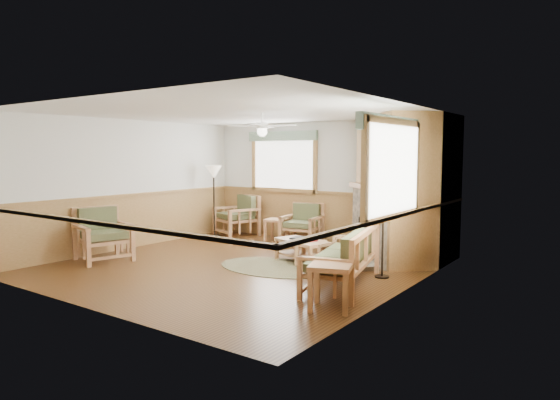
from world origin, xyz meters
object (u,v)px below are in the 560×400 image
Objects in this scene: sofa at (342,257)px; floor_lamp_right at (383,232)px; armchair_back_left at (237,215)px; end_table_sofa at (331,287)px; footstool at (311,253)px; armchair_back_right at (302,224)px; coffee_table at (302,251)px; floor_lamp_left at (214,201)px; end_table_chairs at (276,230)px; armchair_left at (103,234)px.

floor_lamp_right is at bearing 147.39° from sofa.
armchair_back_left is 1.66× the size of end_table_sofa.
end_table_sofa is at bearing -52.55° from footstool.
sofa is at bearing -40.16° from footstool.
armchair_back_right reaches higher than end_table_sofa.
floor_lamp_left is (-3.31, 1.21, 0.65)m from coffee_table.
armchair_back_left is 1.90× the size of end_table_chairs.
floor_lamp_right is at bearing -0.83° from armchair_back_left.
sofa is at bearing -25.59° from floor_lamp_left.
end_table_sofa is (0.42, -1.08, -0.15)m from sofa.
sofa is at bearing -18.87° from coffee_table.
footstool is (1.90, -1.57, -0.05)m from end_table_chairs.
sofa reaches higher than end_table_sofa.
sofa is at bearing -108.32° from floor_lamp_right.
end_table_chairs is at bearing -6.12° from armchair_left.
floor_lamp_left is at bearing 160.23° from footstool.
end_table_chairs is (-1.68, 1.52, 0.05)m from coffee_table.
floor_lamp_right is at bearing -5.32° from footstool.
armchair_back_left is 0.57× the size of floor_lamp_left.
sofa is 1.16m from end_table_sofa.
armchair_left is 0.94× the size of coffee_table.
coffee_table is (1.07, -1.65, -0.23)m from armchair_back_right.
sofa is 1.96× the size of armchair_back_left.
floor_lamp_right is at bearing -52.97° from armchair_left.
armchair_back_left is 1.90m from armchair_back_right.
floor_lamp_right is (3.33, -1.70, 0.49)m from end_table_chairs.
armchair_back_left reaches higher than end_table_sofa.
sofa reaches higher than armchair_back_right.
sofa is 1.94× the size of armchair_left.
end_table_sofa is (2.86, -3.75, -0.14)m from armchair_back_right.
armchair_left is 2.05× the size of footstool.
sofa is 3.25× the size of end_table_sofa.
floor_lamp_right reaches higher than sofa.
end_table_sofa is 1.22× the size of footstool.
floor_lamp_left is (-3.53, 1.27, 0.65)m from footstool.
end_table_chairs is at bearing 10.51° from floor_lamp_left.
end_table_chairs is 0.34× the size of floor_lamp_right.
end_table_chairs is 5.02m from end_table_sofa.
end_table_sofa is 0.39× the size of floor_lamp_right.
floor_lamp_right is (1.65, -0.19, 0.54)m from coffee_table.
armchair_left reaches higher than footstool.
footstool is at bearing -43.54° from armchair_left.
sofa is 1.73m from coffee_table.
end_table_sofa is at bearing -46.23° from end_table_chairs.
armchair_back_right is at bearing -151.86° from sofa.
armchair_left is 1.92× the size of end_table_chairs.
armchair_back_right is 1.49× the size of end_table_sofa.
end_table_chairs is 0.30× the size of floor_lamp_left.
armchair_back_left is at bearing 52.19° from floor_lamp_left.
sofa is 1.53m from footstool.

